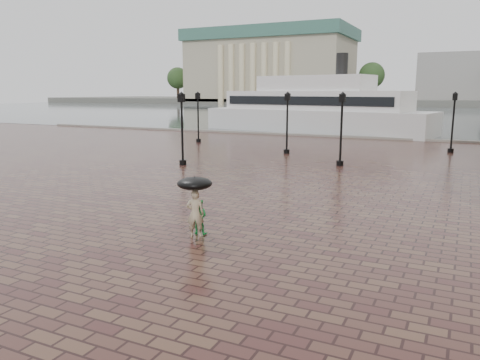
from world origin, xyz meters
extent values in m
plane|color=#371A19|center=(0.00, 0.00, 0.00)|extent=(300.00, 300.00, 0.00)
plane|color=#40484E|center=(0.00, 92.00, 0.00)|extent=(240.00, 240.00, 0.00)
cube|color=slate|center=(0.00, 32.00, 0.00)|extent=(80.00, 0.60, 0.30)
cube|color=#4C4C47|center=(0.00, 160.00, 1.00)|extent=(300.00, 60.00, 2.00)
cube|color=gray|center=(-55.00, 145.00, 12.00)|extent=(55.00, 30.00, 22.00)
cube|color=#345F52|center=(-55.00, 145.00, 24.00)|extent=(57.00, 32.00, 4.00)
cube|color=gray|center=(10.00, 150.00, 9.00)|extent=(30.00, 22.00, 14.00)
cylinder|color=#2D2119|center=(-90.00, 138.00, 4.00)|extent=(1.00, 1.00, 8.00)
sphere|color=#223719|center=(-90.00, 138.00, 9.50)|extent=(8.00, 8.00, 8.00)
cylinder|color=#2D2119|center=(-54.00, 138.00, 4.00)|extent=(1.00, 1.00, 8.00)
sphere|color=#223719|center=(-54.00, 138.00, 9.50)|extent=(8.00, 8.00, 8.00)
cylinder|color=#2D2119|center=(-18.00, 138.00, 4.00)|extent=(1.00, 1.00, 8.00)
sphere|color=#223719|center=(-18.00, 138.00, 9.50)|extent=(8.00, 8.00, 8.00)
cylinder|color=black|center=(-6.00, 10.00, 0.15)|extent=(0.44, 0.44, 0.30)
cylinder|color=black|center=(-6.00, 10.00, 2.00)|extent=(0.14, 0.14, 4.00)
cube|color=black|center=(-6.00, 10.00, 4.15)|extent=(0.35, 0.35, 0.50)
sphere|color=beige|center=(-6.00, 10.00, 4.15)|extent=(0.28, 0.28, 0.28)
cylinder|color=black|center=(3.00, 14.00, 0.15)|extent=(0.44, 0.44, 0.30)
cylinder|color=black|center=(3.00, 14.00, 2.00)|extent=(0.14, 0.14, 4.00)
cube|color=black|center=(3.00, 14.00, 4.15)|extent=(0.35, 0.35, 0.50)
sphere|color=beige|center=(3.00, 14.00, 4.15)|extent=(0.28, 0.28, 0.28)
cylinder|color=black|center=(-12.00, 22.00, 0.15)|extent=(0.44, 0.44, 0.30)
cylinder|color=black|center=(-12.00, 22.00, 2.00)|extent=(0.14, 0.14, 4.00)
cube|color=black|center=(-12.00, 22.00, 4.15)|extent=(0.35, 0.35, 0.50)
sphere|color=beige|center=(-12.00, 22.00, 4.15)|extent=(0.28, 0.28, 0.28)
cylinder|color=black|center=(9.00, 24.00, 0.15)|extent=(0.44, 0.44, 0.30)
cylinder|color=black|center=(9.00, 24.00, 2.00)|extent=(0.14, 0.14, 4.00)
cube|color=black|center=(9.00, 24.00, 4.15)|extent=(0.35, 0.35, 0.50)
sphere|color=beige|center=(9.00, 24.00, 4.15)|extent=(0.28, 0.28, 0.28)
cylinder|color=black|center=(-2.00, 18.00, 0.15)|extent=(0.44, 0.44, 0.30)
cylinder|color=black|center=(-2.00, 18.00, 2.00)|extent=(0.14, 0.14, 4.00)
cube|color=black|center=(-2.00, 18.00, 4.15)|extent=(0.35, 0.35, 0.50)
sphere|color=beige|center=(-2.00, 18.00, 4.15)|extent=(0.28, 0.28, 0.28)
imported|color=tan|center=(2.44, -2.45, 0.77)|extent=(0.66, 0.56, 1.53)
imported|color=green|center=(2.37, -2.10, 0.57)|extent=(0.63, 0.53, 1.15)
cube|color=silver|center=(-5.69, 37.00, 1.25)|extent=(26.84, 10.99, 2.51)
cube|color=silver|center=(-5.69, 37.00, 3.55)|extent=(21.55, 9.20, 2.09)
cube|color=silver|center=(-5.69, 37.00, 5.44)|extent=(13.22, 7.04, 1.67)
cylinder|color=black|center=(-2.61, 36.42, 7.32)|extent=(1.25, 1.25, 2.51)
cube|color=black|center=(-6.20, 34.28, 3.55)|extent=(19.54, 3.77, 0.94)
cube|color=black|center=(-5.18, 39.72, 3.55)|extent=(19.54, 3.77, 0.94)
cylinder|color=black|center=(2.44, -2.45, 1.30)|extent=(0.02, 0.02, 0.95)
ellipsoid|color=black|center=(2.44, -2.45, 1.73)|extent=(1.10, 1.10, 0.39)
camera|label=1|loc=(9.92, -14.68, 4.55)|focal=35.00mm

